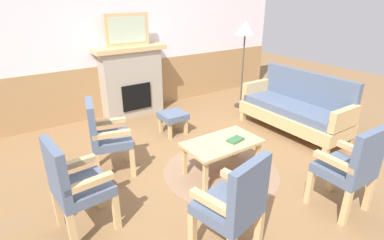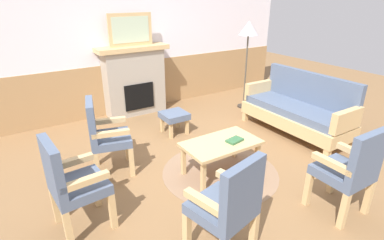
# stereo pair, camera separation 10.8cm
# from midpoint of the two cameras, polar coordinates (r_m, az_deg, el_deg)

# --- Properties ---
(ground_plane) EXTENTS (14.00, 14.00, 0.00)m
(ground_plane) POSITION_cam_midpoint_polar(r_m,az_deg,el_deg) (4.10, 3.43, -8.71)
(ground_plane) COLOR olive
(wall_back) EXTENTS (7.20, 0.14, 2.70)m
(wall_back) POSITION_cam_midpoint_polar(r_m,az_deg,el_deg) (5.85, -11.78, 14.21)
(wall_back) COLOR white
(wall_back) RESTS_ON ground_plane
(fireplace) EXTENTS (1.30, 0.44, 1.28)m
(fireplace) POSITION_cam_midpoint_polar(r_m,az_deg,el_deg) (5.76, -10.33, 7.47)
(fireplace) COLOR #A39989
(fireplace) RESTS_ON ground_plane
(framed_picture) EXTENTS (0.80, 0.04, 0.56)m
(framed_picture) POSITION_cam_midpoint_polar(r_m,az_deg,el_deg) (5.59, -11.01, 16.46)
(framed_picture) COLOR tan
(framed_picture) RESTS_ON fireplace
(couch) EXTENTS (0.70, 1.80, 0.98)m
(couch) POSITION_cam_midpoint_polar(r_m,az_deg,el_deg) (5.20, 19.98, 1.78)
(couch) COLOR tan
(couch) RESTS_ON ground_plane
(coffee_table) EXTENTS (0.96, 0.56, 0.44)m
(coffee_table) POSITION_cam_midpoint_polar(r_m,az_deg,el_deg) (3.80, 6.35, -4.91)
(coffee_table) COLOR tan
(coffee_table) RESTS_ON ground_plane
(round_rug) EXTENTS (1.50, 1.50, 0.01)m
(round_rug) POSITION_cam_midpoint_polar(r_m,az_deg,el_deg) (3.99, 6.11, -9.77)
(round_rug) COLOR #896B51
(round_rug) RESTS_ON ground_plane
(book_on_table) EXTENTS (0.23, 0.17, 0.03)m
(book_on_table) POSITION_cam_midpoint_polar(r_m,az_deg,el_deg) (3.81, 8.89, -3.82)
(book_on_table) COLOR #33663D
(book_on_table) RESTS_ON coffee_table
(footstool) EXTENTS (0.40, 0.40, 0.36)m
(footstool) POSITION_cam_midpoint_polar(r_m,az_deg,el_deg) (4.92, -2.75, 0.60)
(footstool) COLOR tan
(footstool) RESTS_ON ground_plane
(armchair_near_fireplace) EXTENTS (0.58, 0.58, 0.98)m
(armchair_near_fireplace) POSITION_cam_midpoint_polar(r_m,az_deg,el_deg) (3.88, -15.53, -2.50)
(armchair_near_fireplace) COLOR tan
(armchair_near_fireplace) RESTS_ON ground_plane
(armchair_by_window_left) EXTENTS (0.52, 0.52, 0.98)m
(armchair_by_window_left) POSITION_cam_midpoint_polar(r_m,az_deg,el_deg) (3.04, -21.03, -10.83)
(armchair_by_window_left) COLOR tan
(armchair_by_window_left) RESTS_ON ground_plane
(armchair_front_left) EXTENTS (0.57, 0.57, 0.98)m
(armchair_front_left) POSITION_cam_midpoint_polar(r_m,az_deg,el_deg) (2.61, 8.18, -15.46)
(armchair_front_left) COLOR tan
(armchair_front_left) RESTS_ON ground_plane
(armchair_front_center) EXTENTS (0.49, 0.49, 0.98)m
(armchair_front_center) POSITION_cam_midpoint_polar(r_m,az_deg,el_deg) (3.44, 28.64, -8.07)
(armchair_front_center) COLOR tan
(armchair_front_center) RESTS_ON ground_plane
(floor_lamp_by_couch) EXTENTS (0.36, 0.36, 1.68)m
(floor_lamp_by_couch) POSITION_cam_midpoint_polar(r_m,az_deg,el_deg) (5.93, 11.16, 15.73)
(floor_lamp_by_couch) COLOR #332D28
(floor_lamp_by_couch) RESTS_ON ground_plane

